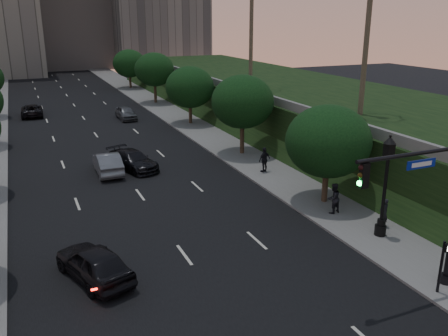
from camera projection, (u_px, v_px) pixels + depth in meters
name	position (u px, v px, depth m)	size (l,w,h in m)	color
ground	(225.00, 310.00, 18.96)	(160.00, 160.00, 0.00)	black
road_surface	(99.00, 140.00, 45.17)	(16.00, 140.00, 0.02)	black
sidewalk_right	(200.00, 129.00, 49.03)	(4.50, 140.00, 0.15)	slate
embankment	(308.00, 106.00, 51.15)	(18.00, 90.00, 4.00)	black
parapet_wall	(237.00, 89.00, 47.21)	(0.35, 90.00, 0.70)	slate
office_block_mid	(68.00, 8.00, 106.36)	(22.00, 18.00, 26.00)	#A8A19A
tree_right_a	(328.00, 141.00, 28.63)	(5.20, 5.20, 6.24)	#38281C
tree_right_b	(243.00, 102.00, 38.96)	(5.20, 5.20, 6.74)	#38281C
tree_right_c	(190.00, 87.00, 50.46)	(5.20, 5.20, 6.24)	#38281C
tree_right_d	(154.00, 70.00, 62.54)	(5.20, 5.20, 6.74)	#38281C
tree_right_e	(129.00, 63.00, 75.79)	(5.20, 5.20, 6.24)	#38281C
traffic_signal_mast	(437.00, 212.00, 19.21)	(5.68, 0.56, 7.00)	black
street_lamp	(385.00, 191.00, 24.43)	(0.64, 0.64, 5.62)	black
pedestrian_signal	(443.00, 262.00, 19.50)	(0.30, 0.33, 2.50)	black
sedan_near_left	(94.00, 263.00, 20.99)	(1.91, 4.74, 1.61)	black
sedan_mid_left	(107.00, 163.00, 35.32)	(1.68, 4.82, 1.59)	slate
sedan_far_left	(32.00, 110.00, 55.48)	(2.35, 5.10, 1.42)	black
sedan_near_right	(133.00, 160.00, 36.21)	(2.05, 5.03, 1.46)	black
sedan_far_right	(126.00, 113.00, 53.86)	(1.78, 4.43, 1.51)	#505357
pedestrian_a	(384.00, 213.00, 25.92)	(0.60, 0.39, 1.64)	black
pedestrian_b	(333.00, 198.00, 27.73)	(0.89, 0.70, 1.84)	black
pedestrian_c	(264.00, 160.00, 35.08)	(1.11, 0.46, 1.89)	black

